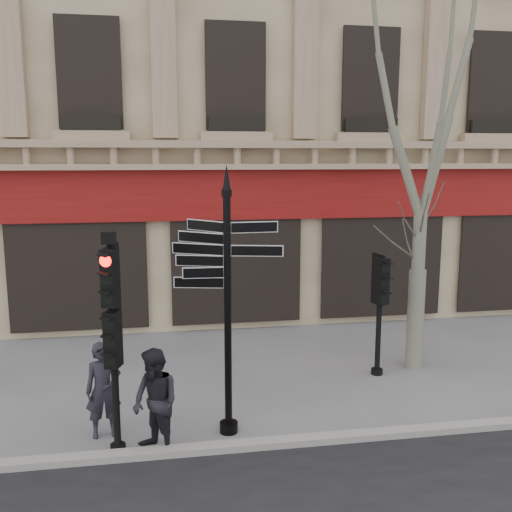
# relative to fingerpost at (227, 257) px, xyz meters

# --- Properties ---
(ground) EXTENTS (80.00, 80.00, 0.00)m
(ground) POSITION_rel_fingerpost_xyz_m (0.90, 0.79, -2.98)
(ground) COLOR slate
(ground) RESTS_ON ground
(kerb) EXTENTS (80.00, 0.25, 0.12)m
(kerb) POSITION_rel_fingerpost_xyz_m (0.90, -0.61, -2.92)
(kerb) COLOR gray
(kerb) RESTS_ON ground
(building) EXTENTS (28.00, 15.52, 18.00)m
(building) POSITION_rel_fingerpost_xyz_m (0.90, 13.28, 6.01)
(building) COLOR tan
(building) RESTS_ON ground
(fingerpost) EXTENTS (2.42, 2.42, 4.43)m
(fingerpost) POSITION_rel_fingerpost_xyz_m (0.00, 0.00, 0.00)
(fingerpost) COLOR black
(fingerpost) RESTS_ON ground
(traffic_signal_main) EXTENTS (0.45, 0.38, 3.47)m
(traffic_signal_main) POSITION_rel_fingerpost_xyz_m (-1.78, -0.36, -0.78)
(traffic_signal_main) COLOR black
(traffic_signal_main) RESTS_ON ground
(traffic_signal_secondary) EXTENTS (0.47, 0.37, 2.51)m
(traffic_signal_secondary) POSITION_rel_fingerpost_xyz_m (3.40, 2.04, -1.22)
(traffic_signal_secondary) COLOR black
(traffic_signal_secondary) RESTS_ON ground
(plane_tree) EXTENTS (3.17, 3.17, 8.42)m
(plane_tree) POSITION_rel_fingerpost_xyz_m (4.33, 2.29, 2.94)
(plane_tree) COLOR gray
(plane_tree) RESTS_ON ground
(pedestrian_a) EXTENTS (0.64, 0.48, 1.59)m
(pedestrian_a) POSITION_rel_fingerpost_xyz_m (-2.02, 0.22, -2.18)
(pedestrian_a) COLOR #22212C
(pedestrian_a) RESTS_ON ground
(pedestrian_b) EXTENTS (0.99, 1.03, 1.67)m
(pedestrian_b) POSITION_rel_fingerpost_xyz_m (-1.18, -0.51, -2.14)
(pedestrian_b) COLOR black
(pedestrian_b) RESTS_ON ground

